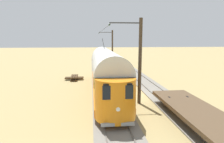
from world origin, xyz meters
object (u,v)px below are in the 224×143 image
flatcar_adjacent (216,125)px  spare_tie_stack (74,78)px  vintage_streetcar (106,70)px  catenary_pole_foreground (112,48)px  catenary_pole_mid_near (139,60)px

flatcar_adjacent → spare_tie_stack: flatcar_adjacent is taller
vintage_streetcar → catenary_pole_foreground: catenary_pole_foreground is taller
flatcar_adjacent → catenary_pole_mid_near: (2.68, -6.29, 2.79)m
vintage_streetcar → spare_tie_stack: size_ratio=7.31×
catenary_pole_mid_near → vintage_streetcar: bearing=-56.7°
catenary_pole_mid_near → spare_tie_stack: 12.35m
vintage_streetcar → catenary_pole_foreground: 17.26m
catenary_pole_foreground → vintage_streetcar: bearing=81.9°
catenary_pole_foreground → spare_tie_stack: 12.69m
vintage_streetcar → catenary_pole_mid_near: bearing=123.3°
catenary_pole_mid_near → flatcar_adjacent: bearing=113.0°
vintage_streetcar → flatcar_adjacent: size_ratio=1.39×
catenary_pole_foreground → spare_tie_stack: catenary_pole_foreground is taller
catenary_pole_foreground → catenary_pole_mid_near: (0.00, 20.72, 0.00)m
flatcar_adjacent → vintage_streetcar: bearing=-62.9°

